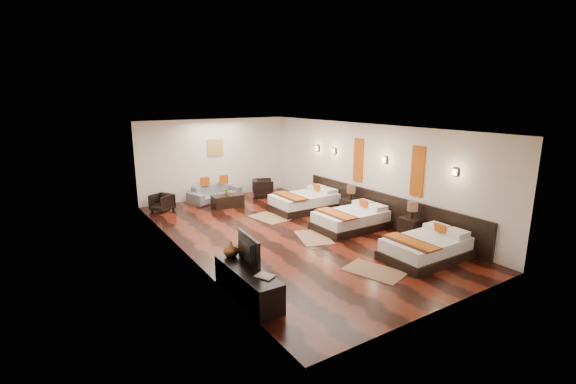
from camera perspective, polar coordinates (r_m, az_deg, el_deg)
floor at (r=10.76m, az=-0.12°, el=-5.85°), size 5.50×9.50×0.01m
ceiling at (r=10.19m, az=-0.13°, el=9.20°), size 5.50×9.50×0.01m
back_wall at (r=14.55m, az=-10.30°, el=4.69°), size 5.50×0.01×2.80m
left_wall at (r=9.23m, az=-14.65°, el=-0.48°), size 0.01×9.50×2.80m
right_wall at (r=12.06m, az=10.96°, el=2.90°), size 0.01×9.50×2.80m
headboard_panel at (r=11.69m, az=13.31°, el=-2.33°), size 0.08×6.60×0.90m
bed_near at (r=9.57m, az=19.10°, el=-7.49°), size 1.96×1.23×0.75m
bed_mid at (r=11.18m, az=9.01°, el=-3.86°), size 2.00×1.26×0.76m
bed_far at (r=12.85m, az=2.43°, el=-1.37°), size 2.11×1.33×0.80m
nightstand_a at (r=10.73m, az=17.12°, el=-4.58°), size 0.49×0.49×0.98m
nightstand_b at (r=12.27m, az=8.89°, el=-1.91°), size 0.49×0.49×0.97m
jute_mat_near at (r=8.69m, az=12.14°, el=-10.95°), size 1.08×1.37×0.01m
jute_mat_mid at (r=10.44m, az=3.68°, el=-6.45°), size 1.09×1.38×0.01m
jute_mat_far at (r=12.07m, az=-2.75°, el=-3.68°), size 0.94×1.31×0.01m
tv_console at (r=7.43m, az=-5.77°, el=-12.77°), size 0.50×1.80×0.55m
tv at (r=7.41m, az=-6.31°, el=-8.22°), size 0.20×0.95×0.55m
book at (r=6.90m, az=-3.87°, el=-12.20°), size 0.34×0.38×0.03m
figurine at (r=7.81m, az=-8.11°, el=-8.05°), size 0.38×0.38×0.31m
sofa at (r=14.29m, az=-10.34°, el=-0.04°), size 2.07×1.32×0.57m
armchair_left at (r=13.32m, az=-17.50°, el=-1.45°), size 0.82×0.81×0.56m
armchair_right at (r=14.55m, az=-3.58°, el=0.57°), size 0.93×0.92×0.65m
coffee_table at (r=13.37m, az=-8.59°, el=-1.26°), size 1.02×0.54×0.40m
table_plant at (r=13.22m, az=-8.65°, el=0.00°), size 0.22×0.19×0.24m
orange_panel_a at (r=10.73m, az=17.95°, el=2.83°), size 0.04×0.40×1.30m
orange_panel_b at (r=12.21m, az=9.99°, el=4.49°), size 0.04×0.40×1.30m
sconce_near at (r=10.03m, az=22.75°, el=2.62°), size 0.07×0.12×0.18m
sconce_mid at (r=11.40m, az=13.67°, el=4.46°), size 0.07×0.12×0.18m
sconce_far at (r=13.00m, az=6.64°, el=5.80°), size 0.07×0.12×0.18m
sconce_lounge at (r=13.70m, az=4.25°, el=6.24°), size 0.07×0.12×0.18m
gold_artwork at (r=14.48m, az=-10.33°, el=6.24°), size 0.60×0.04×0.60m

